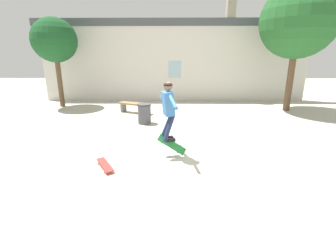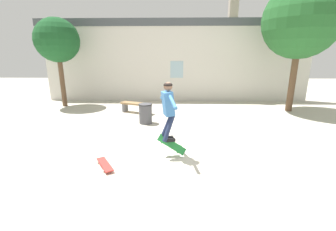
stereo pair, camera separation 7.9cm
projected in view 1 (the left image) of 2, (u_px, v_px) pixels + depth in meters
The scene contains 9 objects.
ground_plane at pixel (179, 159), 5.68m from camera, with size 40.00×40.00×0.00m, color beige.
building_backdrop at pixel (175, 59), 12.40m from camera, with size 15.23×0.52×5.71m.
tree_right at pixel (298, 21), 9.61m from camera, with size 3.20×3.20×5.55m.
tree_left at pixel (55, 41), 10.62m from camera, with size 2.08×2.08×4.25m.
park_bench at pixel (135, 106), 10.06m from camera, with size 1.48×0.90×0.46m.
trash_bin at pixel (144, 113), 8.52m from camera, with size 0.53×0.53×0.76m.
skater at pixel (168, 106), 5.47m from camera, with size 0.46×1.29×1.48m.
skateboard_flipping at pixel (172, 145), 5.73m from camera, with size 0.76×0.20×0.56m.
skateboard_resting at pixel (105, 165), 5.24m from camera, with size 0.59×0.77×0.08m.
Camera 1 is at (-0.20, -5.19, 2.55)m, focal length 24.00 mm.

